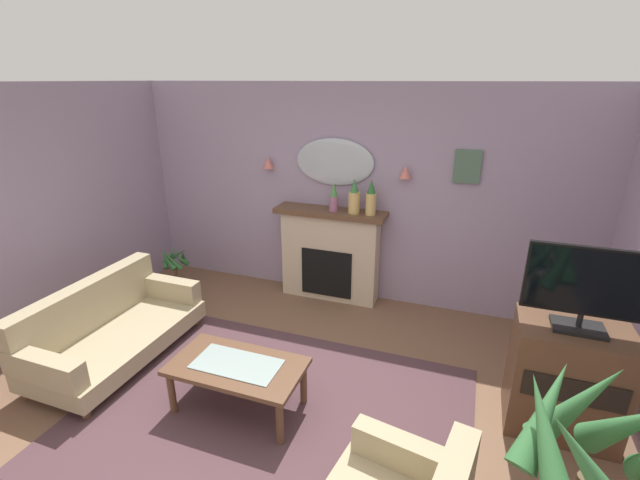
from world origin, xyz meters
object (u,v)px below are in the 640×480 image
object	(u,v)px
framed_picture	(467,167)
coffee_table	(237,370)
mantel_vase_centre	(334,198)
tv_flatscreen	(588,287)
tv_cabinet	(565,378)
potted_plant_small_fern	(175,268)
wall_sconce_left	(268,163)
floral_couch	(110,327)
fireplace	(330,255)
mantel_vase_right	(371,199)
wall_mirror	(334,162)
mantel_vase_left	(354,198)
wall_sconce_right	(405,172)

from	to	relation	value
framed_picture	coffee_table	distance (m)	3.13
mantel_vase_centre	tv_flatscreen	size ratio (longest dim) A/B	0.40
tv_cabinet	potted_plant_small_fern	bearing A→B (deg)	167.78
wall_sconce_left	floral_couch	size ratio (longest dim) A/B	0.08
wall_sconce_left	fireplace	bearing A→B (deg)	-6.16
mantel_vase_right	tv_flatscreen	bearing A→B (deg)	-37.31
mantel_vase_centre	mantel_vase_right	xyz separation A→B (m)	(0.45, 0.00, 0.03)
wall_mirror	mantel_vase_left	bearing A→B (deg)	-29.54
floral_couch	tv_flatscreen	world-z (taller)	tv_flatscreen
coffee_table	tv_flatscreen	xyz separation A→B (m)	(2.50, 0.68, 0.86)
mantel_vase_centre	wall_mirror	distance (m)	0.43
wall_mirror	framed_picture	xyz separation A→B (m)	(1.50, 0.01, 0.04)
framed_picture	coffee_table	size ratio (longest dim) A/B	0.33
fireplace	mantel_vase_centre	world-z (taller)	mantel_vase_centre
tv_flatscreen	mantel_vase_right	bearing A→B (deg)	142.69
coffee_table	tv_cabinet	size ratio (longest dim) A/B	1.22
mantel_vase_left	coffee_table	world-z (taller)	mantel_vase_left
fireplace	wall_mirror	size ratio (longest dim) A/B	1.42
wall_sconce_right	potted_plant_small_fern	xyz separation A→B (m)	(-2.79, -0.63, -1.34)
wall_sconce_left	tv_flatscreen	world-z (taller)	wall_sconce_left
coffee_table	tv_cabinet	xyz separation A→B (m)	(2.50, 0.70, 0.07)
mantel_vase_centre	wall_sconce_left	world-z (taller)	wall_sconce_left
fireplace	framed_picture	world-z (taller)	framed_picture
fireplace	coffee_table	world-z (taller)	fireplace
mantel_vase_right	tv_cabinet	size ratio (longest dim) A/B	0.46
wall_mirror	floral_couch	size ratio (longest dim) A/B	0.56
framed_picture	tv_flatscreen	xyz separation A→B (m)	(0.94, -1.65, -0.50)
mantel_vase_centre	framed_picture	world-z (taller)	framed_picture
mantel_vase_right	framed_picture	bearing A→B (deg)	10.20
mantel_vase_centre	tv_flatscreen	xyz separation A→B (m)	(2.39, -1.47, -0.08)
tv_cabinet	potted_plant_small_fern	size ratio (longest dim) A/B	1.49
framed_picture	potted_plant_small_fern	distance (m)	3.79
coffee_table	floral_couch	bearing A→B (deg)	171.47
fireplace	floral_couch	distance (m)	2.57
wall_sconce_right	framed_picture	distance (m)	0.66
framed_picture	mantel_vase_centre	bearing A→B (deg)	-172.92
mantel_vase_left	tv_flatscreen	bearing A→B (deg)	-34.63
wall_mirror	tv_flatscreen	xyz separation A→B (m)	(2.44, -1.64, -0.46)
tv_cabinet	mantel_vase_left	bearing A→B (deg)	145.75
mantel_vase_centre	potted_plant_small_fern	distance (m)	2.29
wall_mirror	floral_couch	xyz separation A→B (m)	(-1.66, -2.09, -1.39)
mantel_vase_right	wall_sconce_left	world-z (taller)	wall_sconce_left
mantel_vase_centre	wall_sconce_right	distance (m)	0.88
fireplace	wall_sconce_right	size ratio (longest dim) A/B	9.71
wall_mirror	coffee_table	world-z (taller)	wall_mirror
coffee_table	mantel_vase_centre	bearing A→B (deg)	86.84
fireplace	floral_couch	xyz separation A→B (m)	(-1.66, -1.95, -0.25)
wall_sconce_left	coffee_table	bearing A→B (deg)	-71.09
mantel_vase_centre	coffee_table	xyz separation A→B (m)	(-0.12, -2.16, -0.94)
tv_flatscreen	potted_plant_small_fern	distance (m)	4.58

